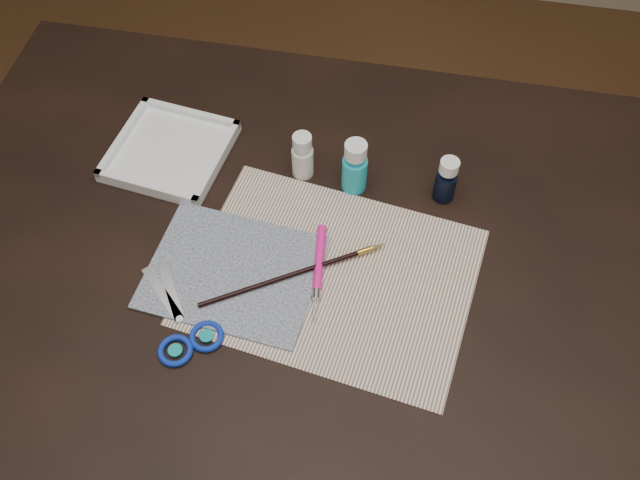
% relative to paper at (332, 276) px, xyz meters
% --- Properties ---
extents(ground, '(3.50, 3.50, 0.02)m').
position_rel_paper_xyz_m(ground, '(-0.02, 0.03, -0.76)').
color(ground, '#422614').
rests_on(ground, ground).
extents(table, '(1.30, 0.90, 0.75)m').
position_rel_paper_xyz_m(table, '(-0.02, 0.03, -0.38)').
color(table, black).
rests_on(table, ground).
extents(paper, '(0.46, 0.37, 0.00)m').
position_rel_paper_xyz_m(paper, '(0.00, 0.00, 0.00)').
color(paper, white).
rests_on(paper, table).
extents(canvas, '(0.27, 0.23, 0.00)m').
position_rel_paper_xyz_m(canvas, '(-0.15, -0.02, 0.00)').
color(canvas, '#0F1932').
rests_on(canvas, paper).
extents(paint_bottle_white, '(0.04, 0.04, 0.09)m').
position_rel_paper_xyz_m(paint_bottle_white, '(-0.08, 0.19, 0.04)').
color(paint_bottle_white, silver).
rests_on(paint_bottle_white, table).
extents(paint_bottle_cyan, '(0.04, 0.04, 0.10)m').
position_rel_paper_xyz_m(paint_bottle_cyan, '(0.00, 0.18, 0.05)').
color(paint_bottle_cyan, '#1CACC1').
rests_on(paint_bottle_cyan, table).
extents(paint_bottle_navy, '(0.04, 0.04, 0.09)m').
position_rel_paper_xyz_m(paint_bottle_navy, '(0.15, 0.19, 0.04)').
color(paint_bottle_navy, black).
rests_on(paint_bottle_navy, table).
extents(paintbrush, '(0.26, 0.17, 0.01)m').
position_rel_paper_xyz_m(paintbrush, '(-0.05, -0.01, 0.01)').
color(paintbrush, black).
rests_on(paintbrush, canvas).
extents(craft_knife, '(0.03, 0.17, 0.01)m').
position_rel_paper_xyz_m(craft_knife, '(-0.02, -0.00, 0.01)').
color(craft_knife, '#FF1994').
rests_on(craft_knife, paper).
extents(scissors, '(0.21, 0.21, 0.01)m').
position_rel_paper_xyz_m(scissors, '(-0.22, -0.11, 0.00)').
color(scissors, silver).
rests_on(scissors, table).
extents(palette_tray, '(0.21, 0.21, 0.02)m').
position_rel_paper_xyz_m(palette_tray, '(-0.31, 0.19, 0.01)').
color(palette_tray, white).
rests_on(palette_tray, table).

